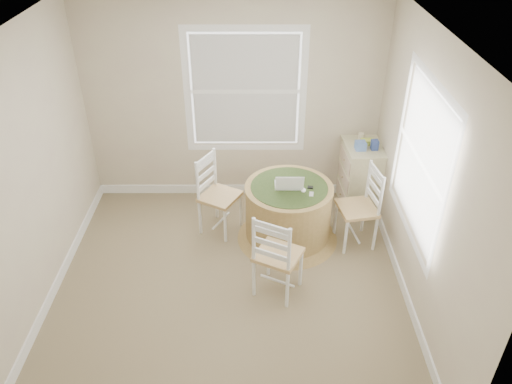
{
  "coord_description": "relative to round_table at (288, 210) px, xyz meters",
  "views": [
    {
      "loc": [
        0.27,
        -3.83,
        3.68
      ],
      "look_at": [
        0.28,
        0.45,
        0.88
      ],
      "focal_mm": 35.0,
      "sensor_mm": 36.0,
      "label": 1
    }
  ],
  "objects": [
    {
      "name": "tissue_box",
      "position": [
        0.86,
        0.57,
        0.53
      ],
      "size": [
        0.13,
        0.13,
        0.1
      ],
      "primitive_type": "cube",
      "rotation": [
        0.0,
        0.0,
        0.07
      ],
      "color": "#567BC4",
      "rests_on": "corner_chest"
    },
    {
      "name": "laptop",
      "position": [
        -0.01,
        -0.01,
        0.35
      ],
      "size": [
        0.31,
        0.27,
        0.22
      ],
      "rotation": [
        0.0,
        0.0,
        3.14
      ],
      "color": "white",
      "rests_on": "round_table"
    },
    {
      "name": "corner_chest",
      "position": [
        0.95,
        0.69,
        0.04
      ],
      "size": [
        0.54,
        0.68,
        0.86
      ],
      "rotation": [
        0.0,
        0.0,
        0.07
      ],
      "color": "beige",
      "rests_on": "ground"
    },
    {
      "name": "chair_right",
      "position": [
        0.77,
        -0.08,
        0.09
      ],
      "size": [
        0.47,
        0.48,
        0.95
      ],
      "primitive_type": null,
      "rotation": [
        0.0,
        0.0,
        -1.39
      ],
      "color": "white",
      "rests_on": "ground"
    },
    {
      "name": "keys",
      "position": [
        0.23,
        -0.02,
        0.32
      ],
      "size": [
        0.07,
        0.06,
        0.02
      ],
      "primitive_type": "cube",
      "rotation": [
        0.0,
        0.0,
        -0.15
      ],
      "color": "black",
      "rests_on": "round_table"
    },
    {
      "name": "chair_left",
      "position": [
        -0.79,
        0.17,
        0.09
      ],
      "size": [
        0.55,
        0.56,
        0.95
      ],
      "primitive_type": null,
      "rotation": [
        0.0,
        0.0,
        1.07
      ],
      "color": "white",
      "rests_on": "ground"
    },
    {
      "name": "chair_near",
      "position": [
        -0.15,
        -0.87,
        0.09
      ],
      "size": [
        0.55,
        0.55,
        0.95
      ],
      "primitive_type": null,
      "rotation": [
        0.0,
        0.0,
        2.68
      ],
      "color": "white",
      "rests_on": "ground"
    },
    {
      "name": "box_blue",
      "position": [
        1.05,
        0.57,
        0.54
      ],
      "size": [
        0.09,
        0.09,
        0.12
      ],
      "primitive_type": "cube",
      "rotation": [
        0.0,
        0.0,
        0.07
      ],
      "color": "navy",
      "rests_on": "corner_chest"
    },
    {
      "name": "phone",
      "position": [
        0.23,
        -0.15,
        0.32
      ],
      "size": [
        0.06,
        0.1,
        0.02
      ],
      "primitive_type": "cube",
      "rotation": [
        0.0,
        0.0,
        -0.15
      ],
      "color": "#B7BABF",
      "rests_on": "round_table"
    },
    {
      "name": "room",
      "position": [
        -0.48,
        -0.66,
        0.91
      ],
      "size": [
        3.64,
        3.64,
        2.64
      ],
      "color": "#847454",
      "rests_on": "ground"
    },
    {
      "name": "round_table",
      "position": [
        0.0,
        0.0,
        0.0
      ],
      "size": [
        1.17,
        1.17,
        0.71
      ],
      "rotation": [
        0.0,
        0.0,
        -0.15
      ],
      "color": "#9E7C47",
      "rests_on": "ground"
    },
    {
      "name": "mouse",
      "position": [
        0.15,
        -0.08,
        0.33
      ],
      "size": [
        0.07,
        0.1,
        0.03
      ],
      "primitive_type": "ellipsoid",
      "rotation": [
        0.0,
        0.0,
        -0.15
      ],
      "color": "white",
      "rests_on": "round_table"
    },
    {
      "name": "cup_cream",
      "position": [
        0.92,
        0.86,
        0.52
      ],
      "size": [
        0.07,
        0.07,
        0.09
      ],
      "primitive_type": "cylinder",
      "color": "beige",
      "rests_on": "corner_chest"
    },
    {
      "name": "box_yellow",
      "position": [
        0.99,
        0.73,
        0.51
      ],
      "size": [
        0.16,
        0.11,
        0.06
      ],
      "primitive_type": "cube",
      "rotation": [
        0.0,
        0.0,
        0.07
      ],
      "color": "#CCDE4E",
      "rests_on": "corner_chest"
    }
  ]
}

